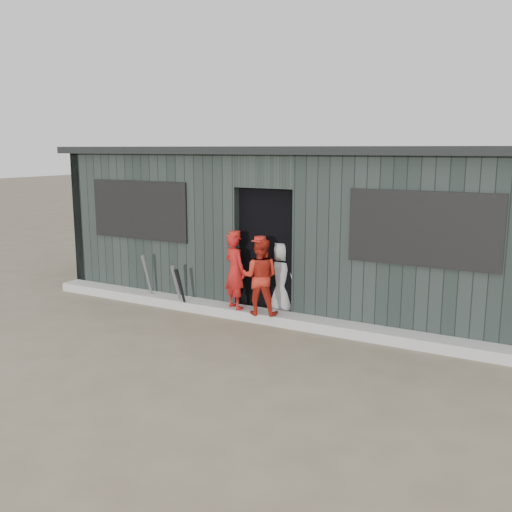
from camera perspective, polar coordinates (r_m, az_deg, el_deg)
The scene contains 9 objects.
ground at distance 7.36m, azimuth -6.96°, elevation -9.98°, with size 80.00×80.00×0.00m, color brown.
curb at distance 8.79m, azimuth 0.06°, elevation -5.91°, with size 8.00×0.36×0.15m, color #ACACA6.
bat_left at distance 9.78m, azimuth -10.74°, elevation -2.23°, with size 0.07×0.07×0.87m, color gray.
bat_mid at distance 9.35m, azimuth -7.89°, elevation -3.08°, with size 0.07×0.07×0.77m, color gray.
bat_right at distance 9.19m, azimuth -7.47°, elevation -3.41°, with size 0.07×0.07×0.74m, color black.
player_red_left at distance 8.76m, azimuth -2.12°, elevation -1.50°, with size 0.43×0.28×1.18m, color #AE1615.
player_red_right at distance 8.43m, azimuth 0.40°, elevation -2.07°, with size 0.56×0.44×1.15m, color red.
player_grey_back at distance 8.91m, azimuth 2.65°, elevation -2.25°, with size 0.58×0.38×1.18m, color #A2A2A2.
dugout at distance 10.01m, azimuth 4.77°, elevation 3.20°, with size 8.30×3.30×2.62m.
Camera 1 is at (4.10, -5.54, 2.59)m, focal length 40.00 mm.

